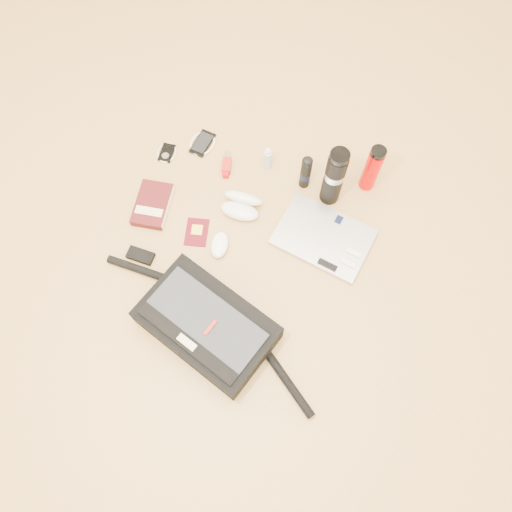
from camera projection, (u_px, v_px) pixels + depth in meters
name	position (u px, v px, depth m)	size (l,w,h in m)	color
ground	(240.00, 272.00, 1.84)	(4.00, 4.00, 0.00)	tan
messenger_bag	(206.00, 325.00, 1.70)	(0.86, 0.43, 0.13)	black
laptop	(324.00, 238.00, 1.88)	(0.39, 0.31, 0.03)	#AEADB0
book	(153.00, 205.00, 1.93)	(0.14, 0.20, 0.04)	#450F12
passport	(197.00, 232.00, 1.90)	(0.10, 0.13, 0.01)	#500812
mouse	(219.00, 245.00, 1.86)	(0.07, 0.11, 0.04)	white
sunglasses_case	(241.00, 205.00, 1.91)	(0.15, 0.13, 0.09)	silver
ipod	(167.00, 153.00, 2.03)	(0.08, 0.09, 0.01)	black
phone	(203.00, 143.00, 2.05)	(0.11, 0.13, 0.01)	black
inhaler	(227.00, 165.00, 2.00)	(0.05, 0.12, 0.03)	#A71F18
spray_bottle	(268.00, 159.00, 1.96)	(0.03, 0.03, 0.12)	#9CBED2
aerosol_can	(306.00, 172.00, 1.90)	(0.05, 0.05, 0.18)	black
thermos_black	(334.00, 177.00, 1.82)	(0.08, 0.08, 0.29)	black
thermos_red	(372.00, 169.00, 1.87)	(0.07, 0.07, 0.23)	#D20102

